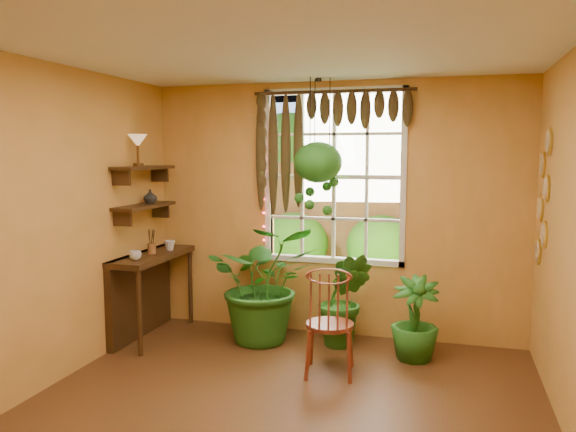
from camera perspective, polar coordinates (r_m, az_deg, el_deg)
name	(u,v)px	position (r m, az deg, el deg)	size (l,w,h in m)	color
floor	(268,430)	(4.26, -2.04, -20.91)	(4.50, 4.50, 0.00)	#532B17
ceiling	(266,39)	(3.85, -2.21, 17.56)	(4.50, 4.50, 0.00)	white
wall_back	(333,210)	(5.99, 4.61, 0.64)	(4.00, 4.00, 0.00)	#DE9B4C
wall_left	(24,231)	(4.84, -25.25, -1.37)	(4.50, 4.50, 0.00)	#DE9B4C
window	(334,177)	(6.00, 4.70, 3.99)	(1.52, 0.10, 1.86)	white
valance_vine	(324,121)	(5.90, 3.70, 9.57)	(1.70, 0.12, 1.10)	#3C2410
string_lights	(264,172)	(6.10, -2.50, 4.52)	(0.03, 0.03, 1.54)	#FF2633
wall_plates	(543,199)	(5.46, 24.45, 1.61)	(0.04, 0.32, 1.10)	#F4ECC7
counter_ledge	(144,285)	(6.21, -14.41, -6.83)	(0.40, 1.20, 0.90)	#3C2410
shelf_lower	(145,206)	(6.05, -14.35, 0.99)	(0.25, 0.90, 0.04)	#3C2410
shelf_upper	(144,168)	(6.03, -14.46, 4.77)	(0.25, 0.90, 0.04)	#3C2410
backyard	(396,189)	(10.53, 10.92, 2.70)	(14.00, 10.00, 12.00)	#275618
windsor_chair	(330,339)	(5.06, 4.24, -12.33)	(0.48, 0.50, 1.14)	maroon
potted_plant_left	(265,283)	(5.84, -2.38, -6.77)	(1.12, 0.97, 1.24)	#194E14
potted_plant_mid	(344,299)	(5.74, 5.73, -8.43)	(0.53, 0.43, 0.97)	#194E14
potted_plant_right	(415,319)	(5.51, 12.74, -10.14)	(0.45, 0.45, 0.80)	#194E14
hanging_basket	(318,164)	(5.73, 3.06, 5.31)	(0.49, 0.49, 1.39)	black
cup_a	(135,255)	(5.75, -15.25, -3.88)	(0.12, 0.12, 0.09)	silver
cup_b	(170,245)	(6.23, -11.93, -2.94)	(0.11, 0.11, 0.11)	beige
brush_jar	(152,242)	(6.05, -13.69, -2.55)	(0.09, 0.09, 0.33)	#94572B
shelf_vase	(150,197)	(6.14, -13.82, 1.94)	(0.14, 0.14, 0.15)	#B2AD99
tiffany_lamp	(138,143)	(5.91, -15.03, 7.20)	(0.19, 0.19, 0.32)	brown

